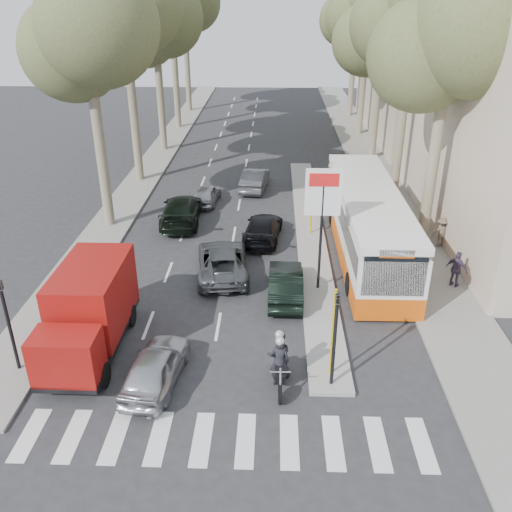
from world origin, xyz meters
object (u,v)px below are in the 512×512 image
at_px(red_truck, 90,310).
at_px(motorcycle, 279,360).
at_px(silver_hatchback, 156,367).
at_px(city_bus, 368,221).
at_px(dark_hatchback, 286,283).

relative_size(red_truck, motorcycle, 2.51).
distance_m(silver_hatchback, red_truck, 3.47).
bearing_deg(silver_hatchback, city_bus, -122.21).
distance_m(city_bus, motorcycle, 11.00).
height_order(dark_hatchback, red_truck, red_truck).
distance_m(red_truck, motorcycle, 7.10).
xyz_separation_m(silver_hatchback, motorcycle, (4.14, 0.22, 0.23)).
xyz_separation_m(dark_hatchback, city_bus, (4.08, 4.42, 1.09)).
bearing_deg(city_bus, dark_hatchback, -132.93).
height_order(dark_hatchback, motorcycle, motorcycle).
relative_size(silver_hatchback, city_bus, 0.31).
distance_m(silver_hatchback, dark_hatchback, 7.35).
distance_m(silver_hatchback, city_bus, 13.40).
bearing_deg(city_bus, motorcycle, -113.81).
distance_m(dark_hatchback, motorcycle, 5.65).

